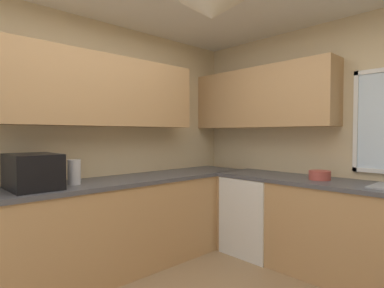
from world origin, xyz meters
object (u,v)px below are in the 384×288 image
microwave (33,171)px  kettle (74,172)px  bowl (320,175)px  dishwasher (256,215)px

microwave → kettle: microwave is taller
microwave → bowl: microwave is taller
bowl → kettle: bearing=-126.1°
kettle → bowl: 2.33m
kettle → bowl: bearing=53.9°
dishwasher → kettle: bearing=-109.0°
microwave → bowl: (1.39, 2.22, -0.10)m
microwave → dishwasher: bearing=73.2°
dishwasher → bowl: bearing=2.3°
dishwasher → kettle: 2.05m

